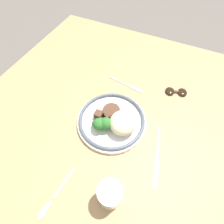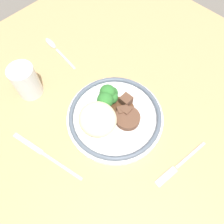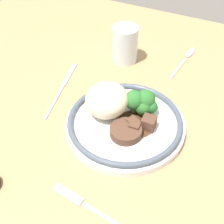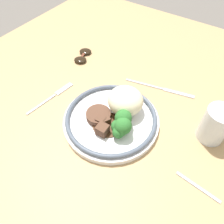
{
  "view_description": "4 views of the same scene",
  "coord_description": "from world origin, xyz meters",
  "views": [
    {
      "loc": [
        0.32,
        0.09,
        0.61
      ],
      "look_at": [
        0.0,
        -0.06,
        0.08
      ],
      "focal_mm": 28.0,
      "sensor_mm": 36.0,
      "label": 1
    },
    {
      "loc": [
        -0.15,
        0.14,
        0.57
      ],
      "look_at": [
        0.03,
        -0.05,
        0.08
      ],
      "focal_mm": 35.0,
      "sensor_mm": 36.0,
      "label": 2
    },
    {
      "loc": [
        -0.4,
        -0.22,
        0.53
      ],
      "look_at": [
        0.01,
        -0.02,
        0.09
      ],
      "focal_mm": 50.0,
      "sensor_mm": 36.0,
      "label": 3
    },
    {
      "loc": [
        0.22,
        -0.34,
        0.52
      ],
      "look_at": [
        0.02,
        -0.04,
        0.07
      ],
      "focal_mm": 35.0,
      "sensor_mm": 36.0,
      "label": 4
    }
  ],
  "objects": [
    {
      "name": "knife",
      "position": [
        0.08,
        0.15,
        0.04
      ],
      "size": [
        0.21,
        0.06,
        0.0
      ],
      "rotation": [
        0.0,
        0.0,
        0.22
      ],
      "color": "#ADADB2",
      "rests_on": "dining_table"
    },
    {
      "name": "dining_table",
      "position": [
        0.0,
        0.0,
        0.02
      ],
      "size": [
        1.15,
        1.21,
        0.04
      ],
      "color": "tan",
      "rests_on": "ground"
    },
    {
      "name": "plate",
      "position": [
        0.03,
        -0.04,
        0.07
      ],
      "size": [
        0.25,
        0.25,
        0.09
      ],
      "color": "white",
      "rests_on": "dining_table"
    },
    {
      "name": "juice_glass",
      "position": [
        0.26,
        0.06,
        0.09
      ],
      "size": [
        0.07,
        0.07,
        0.1
      ],
      "color": "yellow",
      "rests_on": "dining_table"
    },
    {
      "name": "fork",
      "position": [
        -0.18,
        -0.06,
        0.04
      ],
      "size": [
        0.03,
        0.17,
        0.0
      ],
      "rotation": [
        0.0,
        0.0,
        1.44
      ],
      "color": "#ADADB2",
      "rests_on": "dining_table"
    },
    {
      "name": "ground_plane",
      "position": [
        0.0,
        0.0,
        0.0
      ],
      "size": [
        8.0,
        8.0,
        0.0
      ],
      "primitive_type": "plane",
      "color": "#5B5651"
    },
    {
      "name": "spoon",
      "position": [
        0.34,
        -0.1,
        0.05
      ],
      "size": [
        0.17,
        0.03,
        0.01
      ],
      "rotation": [
        0.0,
        0.0,
        -0.1
      ],
      "color": "#ADADB2",
      "rests_on": "dining_table"
    }
  ]
}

